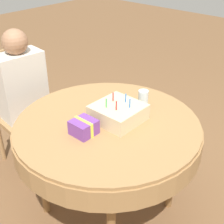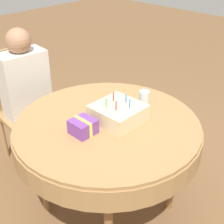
% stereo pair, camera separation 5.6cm
% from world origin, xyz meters
% --- Properties ---
extents(ground_plane, '(12.00, 12.00, 0.00)m').
position_xyz_m(ground_plane, '(0.00, 0.00, 0.00)').
color(ground_plane, brown).
extents(dining_table, '(1.15, 1.15, 0.74)m').
position_xyz_m(dining_table, '(0.00, 0.00, 0.65)').
color(dining_table, '#9E7547').
rests_on(dining_table, ground_plane).
extents(chair, '(0.46, 0.46, 0.96)m').
position_xyz_m(chair, '(-0.02, 0.94, 0.51)').
color(chair, '#A37A4C').
rests_on(chair, ground_plane).
extents(person, '(0.37, 0.31, 1.16)m').
position_xyz_m(person, '(-0.03, 0.84, 0.69)').
color(person, '#9E7051').
rests_on(person, ground_plane).
extents(birthday_cake, '(0.28, 0.28, 0.16)m').
position_xyz_m(birthday_cake, '(0.06, -0.03, 0.79)').
color(birthday_cake, beige).
rests_on(birthday_cake, dining_table).
extents(drinking_glass, '(0.07, 0.07, 0.13)m').
position_xyz_m(drinking_glass, '(0.28, -0.06, 0.80)').
color(drinking_glass, silver).
rests_on(drinking_glass, dining_table).
extents(gift_box, '(0.13, 0.14, 0.09)m').
position_xyz_m(gift_box, '(-0.18, 0.02, 0.78)').
color(gift_box, '#753D99').
rests_on(gift_box, dining_table).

